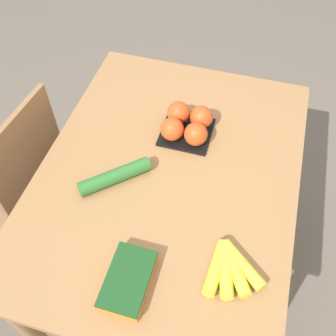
% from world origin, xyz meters
% --- Properties ---
extents(ground_plane, '(12.00, 12.00, 0.00)m').
position_xyz_m(ground_plane, '(0.00, 0.00, 0.00)').
color(ground_plane, '#665B51').
extents(dining_table, '(1.16, 0.87, 0.78)m').
position_xyz_m(dining_table, '(0.00, 0.00, 0.66)').
color(dining_table, '#9E7044').
rests_on(dining_table, ground_plane).
extents(chair, '(0.46, 0.44, 0.91)m').
position_xyz_m(chair, '(-0.01, 0.67, 0.48)').
color(chair, '#8E6642').
rests_on(chair, ground_plane).
extents(banana_bunch, '(0.18, 0.17, 0.04)m').
position_xyz_m(banana_bunch, '(-0.28, -0.26, 0.80)').
color(banana_bunch, brown).
rests_on(banana_bunch, dining_table).
extents(tomato_pack, '(0.18, 0.18, 0.09)m').
position_xyz_m(tomato_pack, '(0.20, -0.01, 0.82)').
color(tomato_pack, black).
rests_on(tomato_pack, dining_table).
extents(carrot_bag, '(0.19, 0.12, 0.04)m').
position_xyz_m(carrot_bag, '(-0.40, -0.00, 0.80)').
color(carrot_bag, orange).
rests_on(carrot_bag, dining_table).
extents(cucumber_near, '(0.20, 0.21, 0.05)m').
position_xyz_m(cucumber_near, '(-0.08, 0.16, 0.80)').
color(cucumber_near, '#2D702D').
rests_on(cucumber_near, dining_table).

